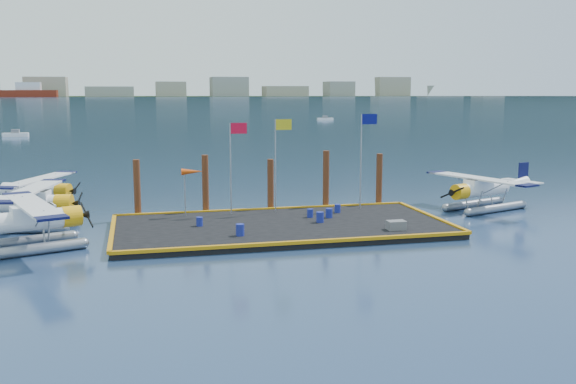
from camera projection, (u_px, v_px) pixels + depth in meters
name	position (u px, v px, depth m)	size (l,w,h in m)	color
ground	(281.00, 230.00, 39.35)	(4000.00, 4000.00, 0.00)	#192A4D
dock	(281.00, 227.00, 39.32)	(20.00, 10.00, 0.40)	black
dock_bumpers	(281.00, 222.00, 39.27)	(20.25, 10.25, 0.18)	#C07E0B
far_backdrop	(226.00, 90.00, 1761.91)	(3050.00, 2050.00, 810.00)	black
seaplane_a	(26.00, 224.00, 34.00)	(8.79, 9.36, 3.37)	gray
seaplane_b	(25.00, 206.00, 39.27)	(8.66, 9.44, 3.34)	gray
seaplane_c	(34.00, 192.00, 45.25)	(8.15, 8.60, 3.13)	gray
seaplane_d	(482.00, 191.00, 45.59)	(8.31, 8.84, 3.18)	gray
drum_0	(199.00, 222.00, 38.57)	(0.39, 0.39, 0.55)	navy
drum_1	(320.00, 217.00, 39.65)	(0.46, 0.46, 0.65)	navy
drum_2	(329.00, 213.00, 41.09)	(0.43, 0.43, 0.60)	navy
drum_3	(240.00, 230.00, 36.00)	(0.47, 0.47, 0.67)	navy
drum_4	(337.00, 208.00, 42.82)	(0.40, 0.40, 0.56)	navy
drum_5	(310.00, 213.00, 41.22)	(0.39, 0.39, 0.55)	navy
crate	(396.00, 225.00, 37.57)	(1.06, 0.71, 0.53)	slate
flagpole_red	(234.00, 154.00, 41.78)	(1.14, 0.08, 6.00)	gray
flagpole_yellow	(278.00, 151.00, 42.45)	(1.14, 0.08, 6.20)	gray
flagpole_blue	(364.00, 147.00, 43.80)	(1.14, 0.08, 6.50)	gray
windsock	(192.00, 173.00, 41.34)	(1.40, 0.44, 3.12)	gray
piling_0	(137.00, 190.00, 42.27)	(0.44, 0.44, 4.00)	#4E2616
piling_1	(205.00, 186.00, 43.29)	(0.44, 0.44, 4.20)	#4E2616
piling_2	(271.00, 187.00, 44.35)	(0.44, 0.44, 3.80)	#4E2616
piling_3	(326.00, 181.00, 45.23)	(0.44, 0.44, 4.30)	#4E2616
piling_4	(379.00, 181.00, 46.18)	(0.44, 0.44, 4.00)	#4E2616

